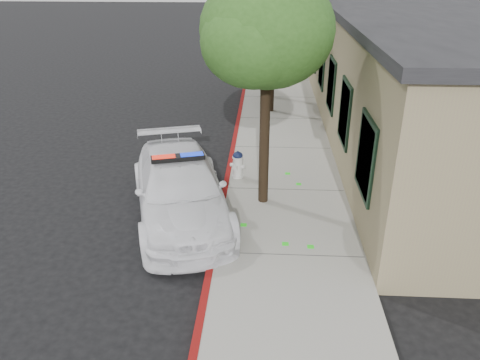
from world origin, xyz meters
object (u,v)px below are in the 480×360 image
(clapboard_building, at_px, (425,67))
(street_tree_near, at_px, (267,36))
(police_car, at_px, (180,189))
(fire_hydrant, at_px, (238,164))

(clapboard_building, height_order, street_tree_near, street_tree_near)
(clapboard_building, relative_size, police_car, 3.84)
(fire_hydrant, height_order, street_tree_near, street_tree_near)
(fire_hydrant, bearing_deg, clapboard_building, 59.99)
(street_tree_near, bearing_deg, fire_hydrant, 118.45)
(street_tree_near, bearing_deg, clapboard_building, 49.87)
(police_car, height_order, street_tree_near, street_tree_near)
(police_car, distance_m, street_tree_near, 3.99)
(police_car, relative_size, fire_hydrant, 7.10)
(clapboard_building, height_order, fire_hydrant, clapboard_building)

